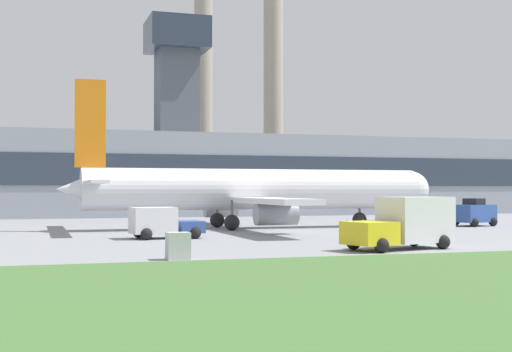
{
  "coord_description": "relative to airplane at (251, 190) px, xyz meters",
  "views": [
    {
      "loc": [
        -15.63,
        -46.09,
        2.91
      ],
      "look_at": [
        0.35,
        4.75,
        3.92
      ],
      "focal_mm": 50.0,
      "sensor_mm": 36.0,
      "label": 1
    }
  ],
  "objects": [
    {
      "name": "ground_plane",
      "position": [
        0.02,
        -4.75,
        -2.84
      ],
      "size": [
        400.0,
        400.0,
        0.0
      ],
      "primitive_type": "plane",
      "color": "gray"
    },
    {
      "name": "terminal_building",
      "position": [
        0.03,
        30.29,
        2.04
      ],
      "size": [
        84.35,
        15.78,
        22.58
      ],
      "color": "#8C939E",
      "rests_on": "ground_plane"
    },
    {
      "name": "smokestack_left",
      "position": [
        9.83,
        57.65,
        15.02
      ],
      "size": [
        3.3,
        3.3,
        35.45
      ],
      "color": "gray",
      "rests_on": "ground_plane"
    },
    {
      "name": "smokestack_right",
      "position": [
        21.46,
        57.81,
        18.48
      ],
      "size": [
        3.63,
        3.63,
        42.34
      ],
      "color": "gray",
      "rests_on": "ground_plane"
    },
    {
      "name": "airplane",
      "position": [
        0.0,
        0.0,
        0.0
      ],
      "size": [
        28.92,
        26.08,
        10.6
      ],
      "color": "silver",
      "rests_on": "ground_plane"
    },
    {
      "name": "pushback_tug",
      "position": [
        17.94,
        -1.98,
        -1.85
      ],
      "size": [
        3.66,
        3.13,
        2.2
      ],
      "color": "#2D4C93",
      "rests_on": "ground_plane"
    },
    {
      "name": "baggage_truck",
      "position": [
        -8.3,
        -8.82,
        -1.92
      ],
      "size": [
        4.35,
        2.92,
        1.86
      ],
      "color": "#2D4C93",
      "rests_on": "ground_plane"
    },
    {
      "name": "fuel_truck",
      "position": [
        1.76,
        -19.86,
        -1.6
      ],
      "size": [
        6.04,
        3.64,
        2.54
      ],
      "color": "yellow",
      "rests_on": "ground_plane"
    },
    {
      "name": "ground_crew_person",
      "position": [
        7.66,
        -9.56,
        -1.92
      ],
      "size": [
        0.54,
        0.54,
        1.8
      ],
      "color": "#23283D",
      "rests_on": "ground_plane"
    },
    {
      "name": "traffic_cone_near_nose",
      "position": [
        6.37,
        -3.19,
        -2.49
      ],
      "size": [
        0.58,
        0.58,
        0.75
      ],
      "color": "black",
      "rests_on": "ground_plane"
    },
    {
      "name": "traffic_cone_wingtip",
      "position": [
        7.79,
        -2.79,
        -2.5
      ],
      "size": [
        0.58,
        0.58,
        0.72
      ],
      "color": "black",
      "rests_on": "ground_plane"
    },
    {
      "name": "utility_cabinet",
      "position": [
        -9.84,
        -21.69,
        -2.27
      ],
      "size": [
        0.94,
        0.81,
        1.13
      ],
      "color": "#B2B7B2",
      "rests_on": "ground_plane"
    }
  ]
}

